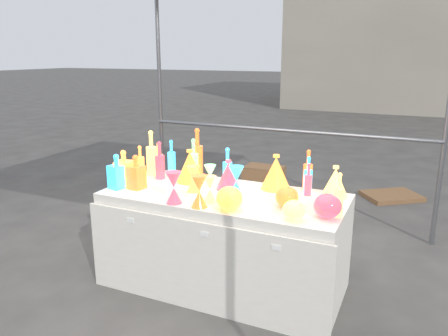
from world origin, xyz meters
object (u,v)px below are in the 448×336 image
at_px(bottle_0, 140,161).
at_px(lampshade_0, 190,166).
at_px(hourglass_0, 199,191).
at_px(display_table, 223,241).
at_px(decanter_0, 124,168).
at_px(globe_0, 229,200).
at_px(cardboard_box_closed, 264,180).

distance_m(bottle_0, lampshade_0, 0.46).
distance_m(bottle_0, hourglass_0, 0.95).
height_order(display_table, decanter_0, decanter_0).
xyz_separation_m(display_table, decanter_0, (-0.80, -0.14, 0.52)).
height_order(decanter_0, globe_0, decanter_0).
xyz_separation_m(globe_0, lampshade_0, (-0.57, 0.48, 0.06)).
xyz_separation_m(hourglass_0, lampshade_0, (-0.35, 0.51, 0.02)).
relative_size(display_table, cardboard_box_closed, 3.75).
xyz_separation_m(cardboard_box_closed, lampshade_0, (0.11, -2.14, 0.71)).
bearing_deg(display_table, cardboard_box_closed, 101.96).
bearing_deg(display_table, decanter_0, -170.22).
bearing_deg(display_table, lampshade_0, 153.97).
xyz_separation_m(decanter_0, hourglass_0, (0.76, -0.19, -0.03)).
distance_m(display_table, globe_0, 0.57).
height_order(display_table, globe_0, globe_0).
relative_size(display_table, globe_0, 10.12).
distance_m(decanter_0, globe_0, 0.99).
height_order(bottle_0, lampshade_0, same).
height_order(cardboard_box_closed, hourglass_0, hourglass_0).
bearing_deg(lampshade_0, bottle_0, 159.62).
relative_size(bottle_0, globe_0, 1.47).
height_order(cardboard_box_closed, lampshade_0, lampshade_0).
bearing_deg(display_table, globe_0, -58.75).
distance_m(globe_0, lampshade_0, 0.75).
distance_m(display_table, lampshade_0, 0.67).
distance_m(hourglass_0, lampshade_0, 0.62).
relative_size(cardboard_box_closed, bottle_0, 1.83).
relative_size(hourglass_0, globe_0, 1.24).
relative_size(cardboard_box_closed, decanter_0, 1.68).
xyz_separation_m(bottle_0, globe_0, (1.03, -0.45, -0.06)).
distance_m(display_table, hourglass_0, 0.59).
height_order(bottle_0, decanter_0, decanter_0).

